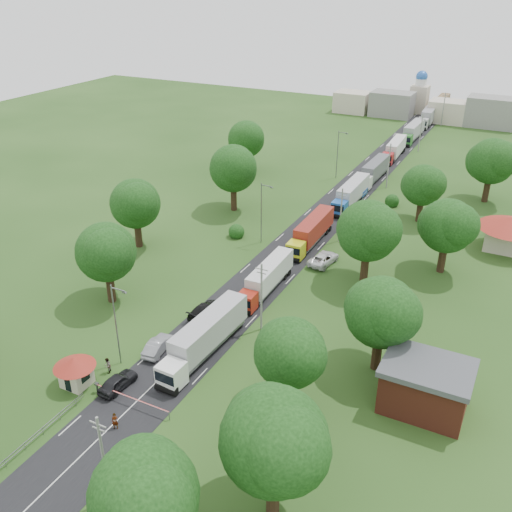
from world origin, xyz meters
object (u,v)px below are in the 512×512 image
Objects in this scene: car_lane_mid at (158,346)px; pedestrian_near at (115,421)px; car_lane_front at (118,382)px; boom_barrier at (121,395)px; guard_booth at (75,368)px; info_sign at (365,196)px; truck_0 at (205,337)px.

car_lane_mid is 2.79× the size of pedestrian_near.
car_lane_front is 5.97m from pedestrian_near.
boom_barrier is 3.80m from pedestrian_near.
car_lane_mid is (0.00, 7.12, 0.01)m from car_lane_front.
guard_booth is at bearing 56.66° from car_lane_mid.
info_sign reaches higher than boom_barrier.
car_lane_front is (-4.97, -9.30, -1.47)m from truck_0.
car_lane_mid is at bearing -86.41° from car_lane_front.
truck_0 is at bearing 72.86° from boom_barrier.
car_lane_mid is at bearing 100.79° from boom_barrier.
truck_0 reaches higher than info_sign.
boom_barrier is 2.10× the size of guard_booth.
boom_barrier is at bearing 141.19° from car_lane_front.
pedestrian_near is at bearing -95.63° from truck_0.
truck_0 is 5.62m from car_lane_mid.
car_lane_mid is at bearing -156.34° from truck_0.
guard_booth is 1.07× the size of info_sign.
info_sign is at bearing 83.76° from boom_barrier.
car_lane_mid reaches higher than car_lane_front.
car_lane_front is at bearing -97.98° from info_sign.
info_sign reaches higher than car_lane_front.
info_sign is 52.08m from car_lane_mid.
truck_0 is at bearing -114.55° from car_lane_front.
pedestrian_near is (1.94, -3.27, -0.01)m from boom_barrier.
info_sign is at bearing -94.39° from car_lane_front.
pedestrian_near is (3.59, -11.89, 0.07)m from car_lane_mid.
truck_0 is (-3.23, -49.20, -0.73)m from info_sign.
boom_barrier is at bearing -107.14° from truck_0.
truck_0 is 10.64m from car_lane_front.
car_lane_front is 0.95× the size of car_lane_mid.
info_sign is 0.83× the size of car_lane_mid.
pedestrian_near is (7.78, -3.27, -1.28)m from guard_booth.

